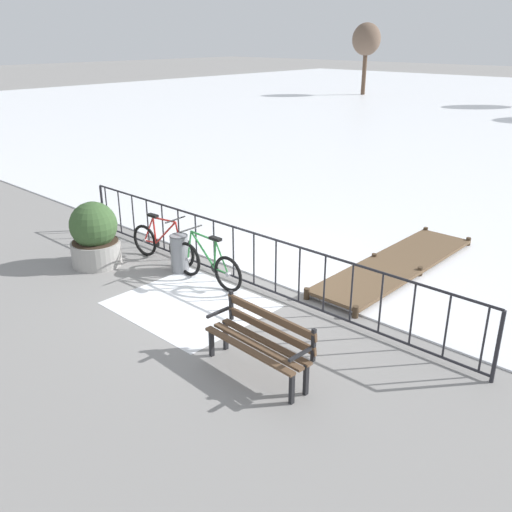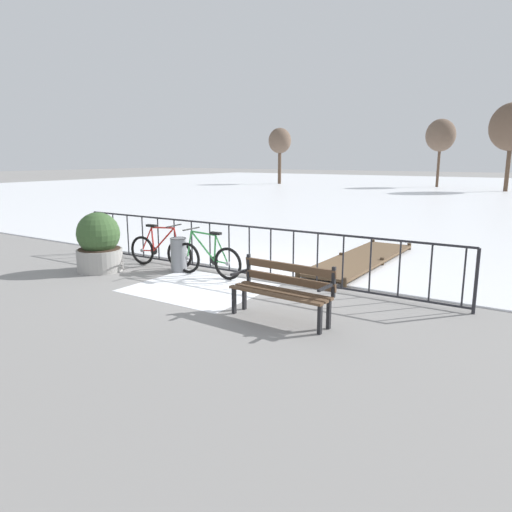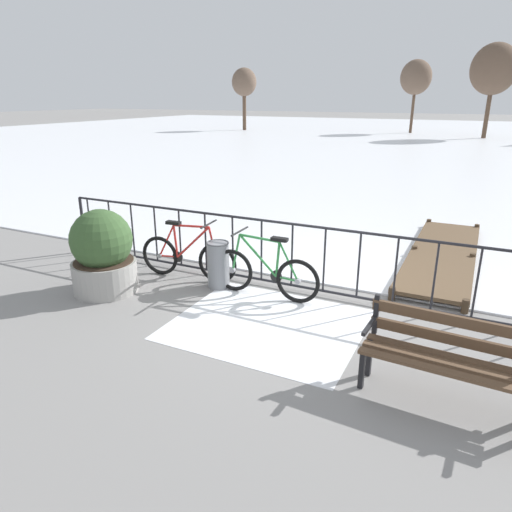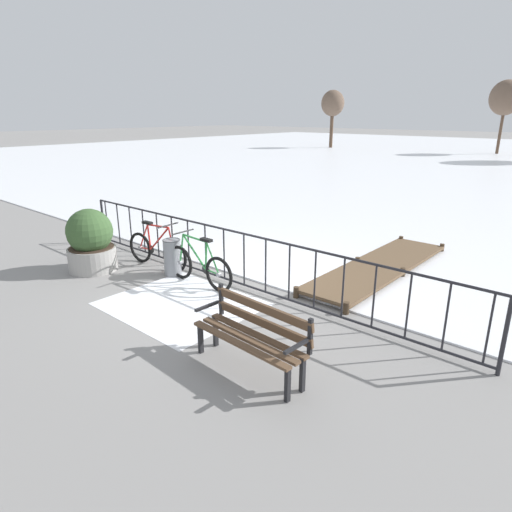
% 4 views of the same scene
% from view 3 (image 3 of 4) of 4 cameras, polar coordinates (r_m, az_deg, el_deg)
% --- Properties ---
extents(ground_plane, '(160.00, 160.00, 0.00)m').
position_cam_3_polar(ground_plane, '(7.12, 6.23, -4.49)').
color(ground_plane, gray).
extents(frozen_pond, '(80.00, 56.00, 0.03)m').
position_cam_3_polar(frozen_pond, '(34.74, 23.07, 12.98)').
color(frozen_pond, white).
rests_on(frozen_pond, ground).
extents(snow_patch, '(2.40, 2.06, 0.01)m').
position_cam_3_polar(snow_patch, '(6.14, 1.47, -8.36)').
color(snow_patch, white).
rests_on(snow_patch, ground).
extents(railing_fence, '(9.06, 0.06, 1.07)m').
position_cam_3_polar(railing_fence, '(6.92, 6.39, -0.24)').
color(railing_fence, '#232328').
rests_on(railing_fence, ground).
extents(bicycle_near_railing, '(1.71, 0.52, 0.97)m').
position_cam_3_polar(bicycle_near_railing, '(7.57, -8.40, -0.13)').
color(bicycle_near_railing, black).
rests_on(bicycle_near_railing, ground).
extents(bicycle_second, '(1.71, 0.52, 0.97)m').
position_cam_3_polar(bicycle_second, '(6.82, 1.06, -2.13)').
color(bicycle_second, black).
rests_on(bicycle_second, ground).
extents(park_bench, '(1.62, 0.56, 0.89)m').
position_cam_3_polar(park_bench, '(4.90, 22.62, -10.86)').
color(park_bench, brown).
rests_on(park_bench, ground).
extents(planter_with_shrub, '(0.96, 0.96, 1.27)m').
position_cam_3_polar(planter_with_shrub, '(7.31, -18.32, 0.31)').
color(planter_with_shrub, '#9E9B96').
rests_on(planter_with_shrub, ground).
extents(trash_bin, '(0.35, 0.35, 0.73)m').
position_cam_3_polar(trash_bin, '(7.18, -4.66, -1.04)').
color(trash_bin, gray).
rests_on(trash_bin, ground).
extents(wooden_dock, '(1.10, 4.46, 0.20)m').
position_cam_3_polar(wooden_dock, '(9.07, 21.96, 0.24)').
color(wooden_dock, brown).
rests_on(wooden_dock, ground).
extents(tree_west_mid, '(2.06, 2.06, 5.05)m').
position_cam_3_polar(tree_west_mid, '(41.41, -1.47, 20.50)').
color(tree_west_mid, brown).
rests_on(tree_west_mid, ground).
extents(tree_east_mid, '(3.02, 3.02, 6.18)m').
position_cam_3_polar(tree_east_mid, '(36.91, 27.22, 19.73)').
color(tree_east_mid, brown).
rests_on(tree_east_mid, ground).
extents(tree_far_east, '(2.35, 2.35, 5.47)m').
position_cam_3_polar(tree_far_east, '(40.07, 19.07, 20.02)').
color(tree_far_east, brown).
rests_on(tree_far_east, ground).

